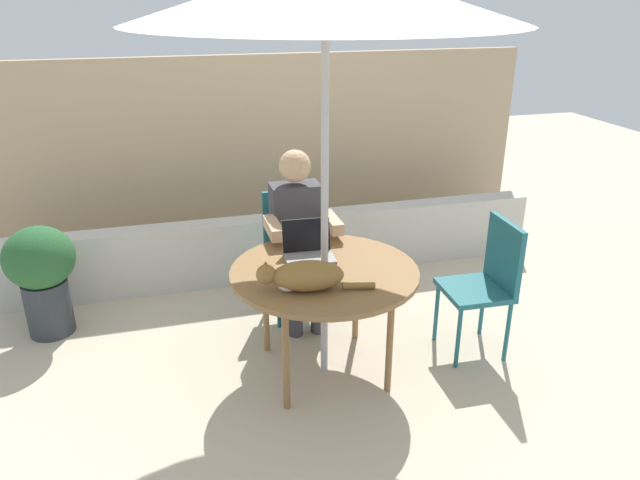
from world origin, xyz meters
The scene contains 10 objects.
ground_plane centered at (0.00, 0.00, 0.00)m, with size 14.00×14.00×0.00m, color beige.
fence_back centered at (0.00, 2.16, 0.86)m, with size 4.97×0.08×1.73m, color tan.
planter_wall_low centered at (0.00, 1.40, 0.27)m, with size 4.47×0.20×0.53m, color beige.
patio_table centered at (0.00, 0.00, 0.65)m, with size 1.12×1.12×0.70m.
chair_occupied centered at (0.00, 0.84, 0.53)m, with size 0.40×0.40×0.90m.
chair_empty centered at (1.08, -0.04, 0.53)m, with size 0.41×0.41×0.90m.
person_seated centered at (0.00, 0.68, 0.70)m, with size 0.48×0.48×1.24m.
laptop centered at (-0.04, 0.23, 0.76)m, with size 0.31×0.27×0.21m.
cat centered at (-0.18, -0.22, 0.78)m, with size 0.64×0.25×0.17m.
potted_plant_near_fence centered at (-1.73, 0.94, 0.47)m, with size 0.46×0.46×0.79m.
Camera 1 is at (-0.87, -3.09, 2.24)m, focal length 33.70 mm.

